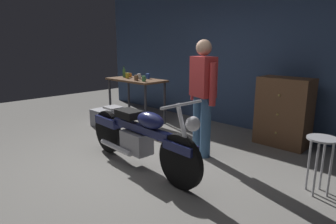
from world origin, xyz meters
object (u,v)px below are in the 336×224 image
wooden_dresser (284,112)px  mug_green_speckled (144,79)px  person_standing (203,93)px  bottle (124,73)px  mug_blue_enamel (148,76)px  shop_stool (321,150)px  mug_white_ceramic (139,76)px  mug_brown_stoneware (136,78)px  mug_yellow_tall (127,76)px  storage_bin (103,118)px  motorcycle (139,135)px  mug_orange_travel (130,75)px

wooden_dresser → mug_green_speckled: 2.60m
person_standing → bottle: bearing=5.9°
bottle → mug_blue_enamel: bearing=19.1°
shop_stool → mug_white_ceramic: bearing=170.1°
mug_brown_stoneware → wooden_dresser: bearing=17.3°
shop_stool → mug_yellow_tall: mug_yellow_tall is taller
wooden_dresser → storage_bin: wooden_dresser is taller
wooden_dresser → motorcycle: bearing=-113.5°
motorcycle → mug_yellow_tall: mug_yellow_tall is taller
mug_orange_travel → bottle: bottle is taller
shop_stool → person_standing: bearing=179.6°
motorcycle → storage_bin: bearing=162.6°
mug_white_ceramic → mug_green_speckled: size_ratio=1.01×
storage_bin → mug_orange_travel: bearing=103.2°
shop_stool → mug_yellow_tall: bearing=172.4°
mug_brown_stoneware → bottle: bearing=164.5°
shop_stool → mug_blue_enamel: mug_blue_enamel is taller
mug_yellow_tall → mug_white_ceramic: 0.27m
motorcycle → mug_yellow_tall: 2.64m
shop_stool → mug_blue_enamel: bearing=167.7°
mug_brown_stoneware → mug_white_ceramic: 0.29m
shop_stool → mug_orange_travel: mug_orange_travel is taller
motorcycle → bottle: bearing=149.7°
motorcycle → mug_white_ceramic: 2.52m
shop_stool → mug_blue_enamel: (-3.69, 0.80, 0.45)m
mug_green_speckled → motorcycle: bearing=-42.9°
mug_blue_enamel → storage_bin: bearing=-106.1°
mug_green_speckled → mug_blue_enamel: bearing=129.3°
mug_yellow_tall → mug_green_speckled: 0.67m
motorcycle → person_standing: size_ratio=1.31×
person_standing → mug_white_ceramic: bearing=2.1°
mug_blue_enamel → mug_white_ceramic: (-0.11, -0.14, 0.00)m
storage_bin → bottle: bearing=109.9°
shop_stool → mug_orange_travel: (-4.17, 0.71, 0.45)m
mug_blue_enamel → shop_stool: bearing=-12.3°
shop_stool → mug_blue_enamel: size_ratio=5.40×
storage_bin → mug_white_ceramic: 1.15m
person_standing → shop_stool: person_standing is taller
person_standing → mug_brown_stoneware: 2.04m
motorcycle → bottle: 2.85m
shop_stool → storage_bin: (-3.96, -0.16, -0.33)m
motorcycle → storage_bin: (-2.05, 0.77, -0.28)m
mug_blue_enamel → mug_orange_travel: (-0.48, -0.09, -0.01)m
storage_bin → mug_orange_travel: (-0.21, 0.88, 0.77)m
mug_green_speckled → mug_orange_travel: bearing=160.4°
shop_stool → mug_green_speckled: mug_green_speckled is taller
wooden_dresser → mug_green_speckled: (-2.43, -0.83, 0.40)m
mug_orange_travel → mug_brown_stoneware: 0.62m
mug_orange_travel → mug_white_ceramic: bearing=-8.2°
wooden_dresser → mug_yellow_tall: 3.20m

